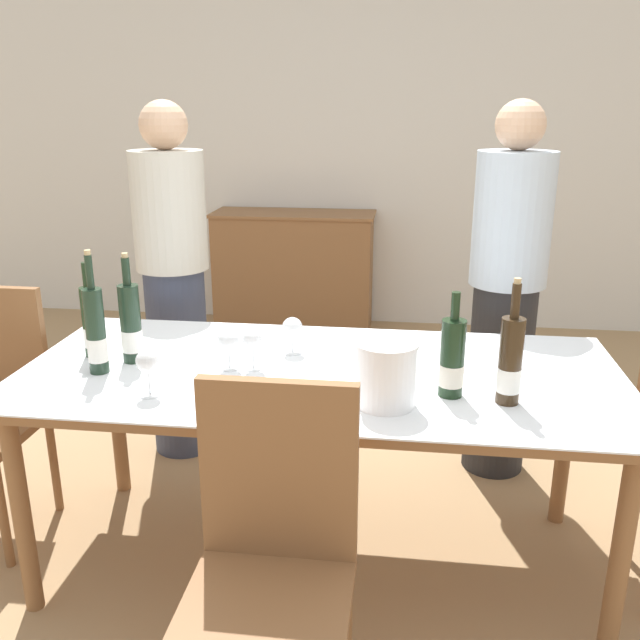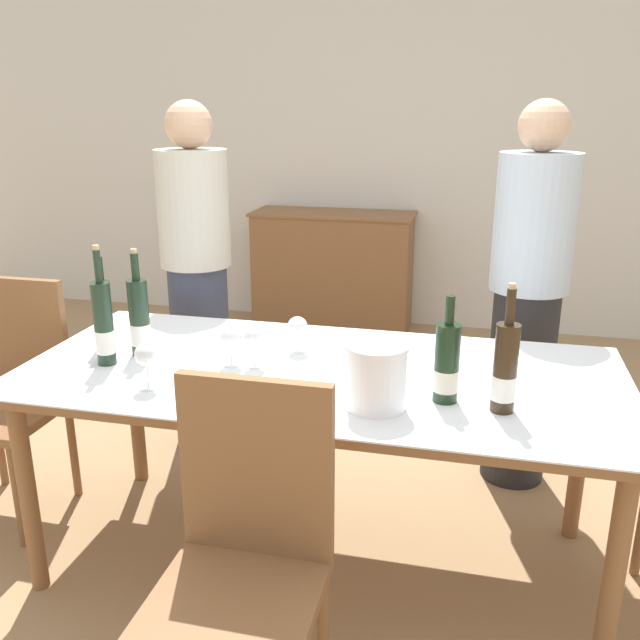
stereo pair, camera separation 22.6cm
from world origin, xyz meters
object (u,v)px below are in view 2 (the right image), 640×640
object	(u,v)px
wine_bottle_1	(140,319)
person_host	(197,282)
wine_bottle_0	(104,325)
wine_bottle_2	(104,316)
ice_bucket	(376,374)
wine_glass_0	(231,339)
sideboard_cabinet	(333,271)
chair_left_end	(11,383)
wine_glass_3	(297,328)
chair_near_front	(246,545)
wine_glass_2	(254,338)
wine_glass_1	(146,357)
dining_table	(320,388)
wine_bottle_3	(447,365)
person_guest_left	(527,302)
wine_bottle_4	(505,370)

from	to	relation	value
wine_bottle_1	person_host	size ratio (longest dim) A/B	0.24
wine_bottle_0	wine_bottle_2	bearing A→B (deg)	120.57
ice_bucket	wine_glass_0	world-z (taller)	ice_bucket
sideboard_cabinet	chair_left_end	size ratio (longest dim) A/B	1.23
wine_bottle_0	wine_glass_0	world-z (taller)	wine_bottle_0
wine_bottle_0	wine_bottle_1	bearing A→B (deg)	57.59
chair_left_end	wine_glass_3	bearing A→B (deg)	3.10
sideboard_cabinet	ice_bucket	world-z (taller)	ice_bucket
wine_glass_0	person_host	xyz separation A→B (m)	(-0.48, 0.82, -0.03)
wine_bottle_1	chair_near_front	size ratio (longest dim) A/B	0.40
wine_glass_2	wine_glass_1	bearing A→B (deg)	-136.89
wine_bottle_1	wine_glass_3	world-z (taller)	wine_bottle_1
sideboard_cabinet	wine_glass_2	distance (m)	2.80
dining_table	chair_near_front	world-z (taller)	chair_near_front
sideboard_cabinet	wine_glass_0	world-z (taller)	wine_glass_0
wine_bottle_0	wine_glass_0	xyz separation A→B (m)	(0.43, 0.09, -0.04)
dining_table	wine_glass_2	bearing A→B (deg)	-175.24
wine_bottle_3	chair_near_front	world-z (taller)	wine_bottle_3
wine_bottle_0	wine_bottle_3	distance (m)	1.17
wine_bottle_2	person_guest_left	xyz separation A→B (m)	(1.55, 0.76, -0.06)
wine_glass_0	person_guest_left	size ratio (longest dim) A/B	0.09
dining_table	wine_bottle_3	size ratio (longest dim) A/B	6.13
person_guest_left	sideboard_cabinet	bearing A→B (deg)	123.38
wine_bottle_3	wine_glass_1	bearing A→B (deg)	-172.66
ice_bucket	chair_left_end	world-z (taller)	same
sideboard_cabinet	ice_bucket	size ratio (longest dim) A/B	5.91
wine_glass_0	person_host	size ratio (longest dim) A/B	0.09
wine_bottle_0	person_guest_left	distance (m)	1.72
ice_bucket	wine_bottle_4	size ratio (longest dim) A/B	0.51
sideboard_cabinet	person_host	bearing A→B (deg)	-97.02
sideboard_cabinet	wine_glass_2	world-z (taller)	wine_glass_2
wine_bottle_0	wine_bottle_2	xyz separation A→B (m)	(-0.09, 0.15, -0.02)
wine_glass_2	wine_bottle_4	bearing A→B (deg)	-11.48
wine_glass_0	wine_glass_1	world-z (taller)	wine_glass_1
wine_glass_1	person_host	size ratio (longest dim) A/B	0.09
wine_glass_3	wine_bottle_0	bearing A→B (deg)	-156.42
wine_glass_1	chair_near_front	bearing A→B (deg)	-41.78
person_host	chair_left_end	bearing A→B (deg)	-127.26
sideboard_cabinet	wine_glass_1	bearing A→B (deg)	-89.07
person_guest_left	wine_glass_3	bearing A→B (deg)	-142.50
wine_bottle_2	wine_bottle_4	bearing A→B (deg)	-8.86
dining_table	wine_bottle_1	distance (m)	0.70
wine_bottle_4	person_host	world-z (taller)	person_host
dining_table	person_guest_left	xyz separation A→B (m)	(0.72, 0.80, 0.13)
wine_bottle_3	wine_glass_3	xyz separation A→B (m)	(-0.55, 0.31, -0.03)
wine_glass_1	person_guest_left	bearing A→B (deg)	41.42
wine_bottle_3	wine_glass_2	world-z (taller)	wine_bottle_3
wine_glass_2	chair_near_front	size ratio (longest dim) A/B	0.15
wine_bottle_1	wine_glass_1	distance (m)	0.32
dining_table	wine_glass_0	bearing A→B (deg)	-174.99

